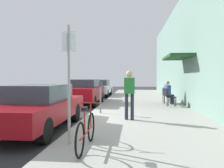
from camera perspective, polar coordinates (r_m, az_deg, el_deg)
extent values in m
plane|color=#2D2D30|center=(8.50, -6.78, -9.05)|extent=(60.00, 60.00, 0.00)
cube|color=#9E9B93|center=(10.28, 8.14, -6.84)|extent=(4.50, 32.00, 0.12)
cube|color=gray|center=(10.65, 21.42, 9.84)|extent=(0.30, 32.00, 6.22)
cube|color=#19471E|center=(11.43, 16.58, 6.74)|extent=(1.10, 2.80, 0.12)
cube|color=maroon|center=(7.04, -18.87, -6.44)|extent=(1.80, 4.40, 0.55)
cube|color=#333D47|center=(7.13, -18.41, -2.14)|extent=(1.48, 2.11, 0.49)
cylinder|color=black|center=(8.09, -9.63, -7.31)|extent=(0.22, 0.64, 0.64)
cylinder|color=black|center=(8.64, -19.89, -6.81)|extent=(0.22, 0.64, 0.64)
cylinder|color=black|center=(5.55, -17.22, -11.53)|extent=(0.22, 0.64, 0.64)
cube|color=maroon|center=(13.08, -7.19, -2.32)|extent=(1.80, 4.40, 0.70)
cube|color=#333D47|center=(13.20, -7.06, 0.21)|extent=(1.48, 2.11, 0.45)
cylinder|color=black|center=(14.30, -2.87, -3.37)|extent=(0.22, 0.64, 0.64)
cylinder|color=black|center=(14.61, -9.03, -3.28)|extent=(0.22, 0.64, 0.64)
cylinder|color=black|center=(11.62, -4.86, -4.54)|extent=(0.22, 0.64, 0.64)
cylinder|color=black|center=(12.01, -12.34, -4.37)|extent=(0.22, 0.64, 0.64)
cube|color=silver|center=(18.67, -3.30, -1.26)|extent=(1.80, 4.40, 0.60)
cube|color=#333D47|center=(18.80, -3.23, 0.41)|extent=(1.48, 2.11, 0.48)
cylinder|color=black|center=(19.94, -0.44, -1.93)|extent=(0.22, 0.64, 0.64)
cylinder|color=black|center=(20.17, -4.92, -1.89)|extent=(0.22, 0.64, 0.64)
cylinder|color=black|center=(17.23, -1.40, -2.50)|extent=(0.22, 0.64, 0.64)
cylinder|color=black|center=(17.50, -6.56, -2.45)|extent=(0.22, 0.64, 0.64)
cylinder|color=slate|center=(9.01, -3.02, -4.12)|extent=(0.07, 0.07, 1.10)
cube|color=#383D42|center=(8.97, -3.03, 0.08)|extent=(0.12, 0.10, 0.22)
cylinder|color=gray|center=(4.85, -11.15, -0.26)|extent=(0.06, 0.06, 2.60)
cube|color=white|center=(4.93, -11.15, 10.85)|extent=(0.32, 0.02, 0.44)
torus|color=black|center=(5.13, -5.45, -11.07)|extent=(0.04, 0.66, 0.66)
torus|color=black|center=(4.14, -8.34, -14.22)|extent=(0.04, 0.66, 0.66)
cylinder|color=maroon|center=(4.63, -6.73, -12.48)|extent=(0.04, 1.05, 0.04)
cylinder|color=maroon|center=(4.43, -7.17, -9.81)|extent=(0.04, 0.04, 0.50)
cube|color=black|center=(4.39, -7.18, -6.35)|extent=(0.10, 0.20, 0.06)
cylinder|color=maroon|center=(5.03, -5.57, -8.08)|extent=(0.03, 0.03, 0.56)
cylinder|color=maroon|center=(4.99, -5.58, -4.91)|extent=(0.46, 0.03, 0.03)
cylinder|color=black|center=(11.70, 16.32, -4.44)|extent=(0.04, 0.04, 0.45)
cylinder|color=black|center=(11.33, 16.06, -4.64)|extent=(0.04, 0.04, 0.45)
cylinder|color=black|center=(11.76, 14.48, -4.40)|extent=(0.04, 0.04, 0.45)
cylinder|color=black|center=(11.39, 14.16, -4.59)|extent=(0.04, 0.04, 0.45)
cube|color=black|center=(11.52, 15.27, -3.33)|extent=(0.56, 0.56, 0.03)
cube|color=black|center=(11.54, 14.27, -2.29)|extent=(0.17, 0.43, 0.40)
cylinder|color=black|center=(12.62, 15.00, -3.98)|extent=(0.04, 0.04, 0.45)
cylinder|color=black|center=(12.29, 15.79, -4.14)|extent=(0.04, 0.04, 0.45)
cylinder|color=black|center=(12.46, 13.43, -4.05)|extent=(0.04, 0.04, 0.45)
cylinder|color=black|center=(12.12, 14.19, -4.21)|extent=(0.04, 0.04, 0.45)
cube|color=black|center=(12.35, 14.61, -2.99)|extent=(0.55, 0.55, 0.03)
cube|color=black|center=(12.25, 13.76, -2.06)|extent=(0.16, 0.43, 0.40)
cylinder|color=#232838|center=(12.54, 15.14, -3.98)|extent=(0.11, 0.11, 0.47)
cylinder|color=#232838|center=(12.46, 14.62, -2.92)|extent=(0.39, 0.24, 0.14)
cylinder|color=#232838|center=(12.36, 15.56, -4.06)|extent=(0.11, 0.11, 0.47)
cylinder|color=#232838|center=(12.28, 15.03, -2.99)|extent=(0.39, 0.24, 0.14)
cube|color=#334C99|center=(12.29, 14.29, -1.58)|extent=(0.32, 0.41, 0.56)
sphere|color=tan|center=(12.28, 14.30, 0.33)|extent=(0.22, 0.22, 0.22)
cylinder|color=black|center=(13.27, 14.73, -3.70)|extent=(0.04, 0.04, 0.45)
cylinder|color=black|center=(12.91, 15.16, -3.86)|extent=(0.04, 0.04, 0.45)
cylinder|color=black|center=(13.18, 13.13, -3.73)|extent=(0.04, 0.04, 0.45)
cylinder|color=black|center=(12.82, 13.52, -3.89)|extent=(0.04, 0.04, 0.45)
cube|color=black|center=(13.02, 14.14, -2.74)|extent=(0.48, 0.48, 0.03)
cube|color=black|center=(12.96, 13.27, -1.85)|extent=(0.07, 0.44, 0.40)
cylinder|color=#232838|center=(7.65, 3.79, -5.91)|extent=(0.12, 0.12, 0.90)
cylinder|color=#232838|center=(7.65, 5.30, -5.92)|extent=(0.12, 0.12, 0.90)
cube|color=#267233|center=(7.59, 4.56, -0.44)|extent=(0.36, 0.22, 0.56)
sphere|color=tan|center=(7.59, 4.57, 2.65)|extent=(0.22, 0.22, 0.22)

